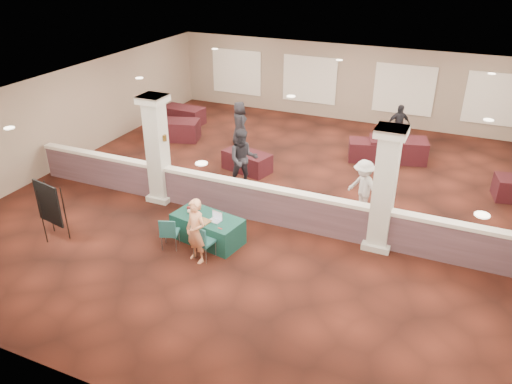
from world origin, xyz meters
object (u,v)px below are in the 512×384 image
at_px(near_table, 208,229).
at_px(far_table_front_center, 247,162).
at_px(far_table_front_left, 175,130).
at_px(conf_chair_side, 169,231).
at_px(woman, 196,231).
at_px(attendee_c, 398,124).
at_px(far_table_back_right, 398,150).
at_px(far_table_back_left, 184,115).
at_px(attendee_b, 363,188).
at_px(far_table_back_center, 374,151).
at_px(easel_board, 48,204).
at_px(conf_chair_main, 202,239).
at_px(attendee_a, 243,159).
at_px(attendee_d, 239,124).

relative_size(near_table, far_table_front_center, 1.12).
bearing_deg(far_table_front_left, conf_chair_side, -59.03).
height_order(conf_chair_side, far_table_front_left, conf_chair_side).
distance_m(woman, attendee_c, 10.37).
bearing_deg(attendee_c, far_table_back_right, -111.33).
distance_m(far_table_back_left, attendee_b, 9.95).
bearing_deg(attendee_b, far_table_back_center, 131.99).
relative_size(easel_board, far_table_back_center, 0.92).
relative_size(far_table_back_left, far_table_back_center, 1.00).
bearing_deg(far_table_back_center, woman, -108.33).
bearing_deg(attendee_b, far_table_back_right, 121.35).
height_order(near_table, woman, woman).
bearing_deg(attendee_c, conf_chair_main, -138.54).
bearing_deg(near_table, attendee_a, 108.76).
xyz_separation_m(easel_board, far_table_back_left, (-1.67, 9.30, -0.67)).
height_order(far_table_back_right, attendee_b, attendee_b).
xyz_separation_m(far_table_front_center, far_table_back_center, (3.73, 2.62, 0.02)).
relative_size(far_table_back_center, attendee_a, 0.90).
relative_size(near_table, attendee_a, 0.94).
relative_size(far_table_front_center, far_table_back_left, 0.93).
bearing_deg(near_table, attendee_d, 118.74).
relative_size(far_table_back_left, attendee_c, 1.13).
relative_size(easel_board, far_table_back_left, 0.92).
relative_size(easel_board, woman, 0.97).
height_order(near_table, far_table_front_center, near_table).
bearing_deg(attendee_c, easel_board, -155.15).
bearing_deg(conf_chair_side, far_table_front_left, 102.01).
height_order(near_table, conf_chair_main, conf_chair_main).
distance_m(easel_board, attendee_c, 12.66).
bearing_deg(far_table_back_right, conf_chair_side, -117.97).
distance_m(conf_chair_main, far_table_front_left, 8.44).
distance_m(conf_chair_side, attendee_d, 7.38).
bearing_deg(attendee_d, far_table_front_left, 50.15).
relative_size(near_table, easel_board, 1.13).
height_order(far_table_back_left, attendee_c, attendee_c).
height_order(conf_chair_main, easel_board, easel_board).
bearing_deg(far_table_front_left, far_table_back_center, 7.86).
distance_m(conf_chair_side, attendee_c, 10.52).
bearing_deg(far_table_back_right, conf_chair_main, -112.15).
distance_m(woman, attendee_b, 4.99).
distance_m(near_table, far_table_front_left, 7.65).
bearing_deg(attendee_c, far_table_back_center, -135.20).
bearing_deg(far_table_back_left, attendee_c, 8.02).
bearing_deg(far_table_back_center, attendee_c, 76.17).
bearing_deg(conf_chair_main, far_table_front_left, 136.01).
xyz_separation_m(easel_board, far_table_back_center, (6.56, 8.57, -0.67)).
bearing_deg(far_table_back_right, attendee_d, -171.59).
distance_m(far_table_front_left, attendee_d, 2.66).
bearing_deg(near_table, woman, -67.74).
xyz_separation_m(attendee_a, attendee_b, (3.79, -0.20, -0.13)).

